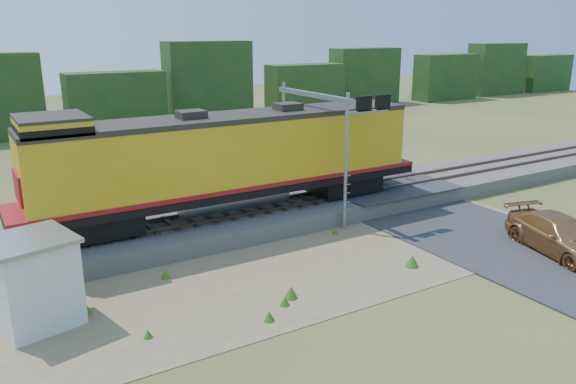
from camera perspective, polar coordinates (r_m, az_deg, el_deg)
ground at (r=23.27m, az=6.13°, el=-7.08°), size 140.00×140.00×0.00m
ballast at (r=27.81m, az=-1.30°, el=-2.15°), size 70.00×5.00×0.80m
rails at (r=27.66m, az=-1.31°, el=-1.21°), size 70.00×1.54×0.16m
dirt_shoulder at (r=22.59m, az=1.27°, el=-7.69°), size 26.00×8.00×0.03m
road at (r=28.24m, az=16.65°, el=-3.24°), size 7.00×66.00×0.86m
tree_line_north at (r=56.79m, az=-17.82°, el=9.32°), size 130.00×3.00×6.50m
weed_clumps at (r=21.58m, az=-1.57°, el=-8.93°), size 15.00×6.20×0.56m
locomotive at (r=25.89m, az=-6.14°, el=3.37°), size 19.56×2.98×5.05m
shed at (r=19.72m, az=-24.42°, el=-8.23°), size 2.99×2.99×2.96m
signal_gantry at (r=27.51m, az=3.84°, el=7.24°), size 2.56×6.20×6.46m
car at (r=26.39m, az=25.97°, el=-4.02°), size 3.50×5.76×1.56m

